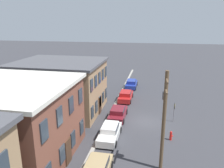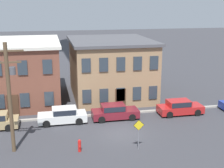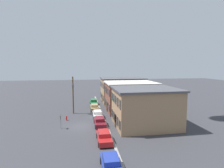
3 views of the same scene
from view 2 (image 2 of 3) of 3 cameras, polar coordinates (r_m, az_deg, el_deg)
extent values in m
plane|color=#38383D|center=(26.82, 1.55, -8.94)|extent=(200.00, 200.00, 0.00)
cube|color=#9E998E|center=(30.87, -0.38, -5.52)|extent=(56.00, 0.36, 0.16)
cube|color=brown|center=(36.34, -17.12, 2.06)|extent=(9.21, 10.97, 6.39)
cube|color=silver|center=(35.79, -17.53, 7.29)|extent=(9.71, 11.47, 0.30)
cube|color=#2D3842|center=(31.55, -19.82, -3.06)|extent=(0.90, 0.10, 1.40)
cube|color=#2D3842|center=(31.29, -15.65, -2.86)|extent=(0.90, 0.10, 1.40)
cube|color=#2D3842|center=(30.51, -16.06, 2.87)|extent=(0.90, 0.10, 1.40)
cube|color=#2D3842|center=(31.20, -11.43, -2.65)|extent=(0.90, 0.10, 1.40)
cube|color=#2D3842|center=(30.41, -11.73, 3.10)|extent=(0.90, 0.10, 1.40)
cube|color=#472D1E|center=(31.55, -17.67, -3.82)|extent=(1.10, 0.10, 2.20)
cube|color=#9E7A56|center=(36.60, -0.31, 2.78)|extent=(8.72, 10.41, 6.35)
cube|color=#4C4C51|center=(36.06, -0.31, 7.95)|extent=(9.22, 10.91, 0.30)
cube|color=#2D3842|center=(31.42, -4.63, -2.29)|extent=(0.90, 0.10, 1.40)
cube|color=#2D3842|center=(30.64, -4.75, 3.39)|extent=(0.90, 0.10, 1.40)
cube|color=#2D3842|center=(31.67, -1.49, -2.11)|extent=(0.90, 0.10, 1.40)
cube|color=#2D3842|center=(30.89, -1.53, 3.53)|extent=(0.90, 0.10, 1.40)
cube|color=#2D3842|center=(32.01, 1.58, -1.93)|extent=(0.90, 0.10, 1.40)
cube|color=#2D3842|center=(31.25, 1.62, 3.66)|extent=(0.90, 0.10, 1.40)
cube|color=#2D3842|center=(32.45, 4.58, -1.74)|extent=(0.90, 0.10, 1.40)
cube|color=#2D3842|center=(31.69, 4.70, 3.77)|extent=(0.90, 0.10, 1.40)
cube|color=#2D3842|center=(32.97, 7.50, -1.55)|extent=(0.90, 0.10, 1.40)
cube|color=#2D3842|center=(32.22, 7.69, 3.87)|extent=(0.90, 0.10, 1.40)
cube|color=#472D1E|center=(32.15, 1.58, -2.76)|extent=(1.10, 0.10, 2.20)
cylinder|color=black|center=(28.42, -18.33, -7.60)|extent=(0.66, 0.22, 0.66)
cylinder|color=black|center=(29.99, -17.99, -6.38)|extent=(0.66, 0.22, 0.66)
cube|color=silver|center=(29.15, -9.07, -6.01)|extent=(4.40, 1.80, 0.70)
cube|color=silver|center=(28.94, -8.73, -4.83)|extent=(2.20, 1.51, 0.55)
cube|color=#1E232D|center=(28.94, -8.73, -4.83)|extent=(2.02, 1.58, 0.48)
cylinder|color=black|center=(28.41, -11.91, -7.15)|extent=(0.66, 0.22, 0.66)
cylinder|color=black|center=(30.00, -11.92, -5.95)|extent=(0.66, 0.22, 0.66)
cylinder|color=black|center=(28.52, -6.04, -6.81)|extent=(0.66, 0.22, 0.66)
cylinder|color=black|center=(30.10, -6.37, -5.64)|extent=(0.66, 0.22, 0.66)
cube|color=maroon|center=(29.74, 0.58, -5.39)|extent=(4.40, 1.80, 0.70)
cube|color=maroon|center=(29.49, 0.20, -4.28)|extent=(2.20, 1.51, 0.55)
cube|color=#1E232D|center=(29.49, 0.20, -4.28)|extent=(2.02, 1.58, 0.48)
cylinder|color=black|center=(30.91, 2.88, -5.01)|extent=(0.66, 0.22, 0.66)
cylinder|color=black|center=(29.37, 3.72, -6.11)|extent=(0.66, 0.22, 0.66)
cylinder|color=black|center=(30.34, -2.46, -5.40)|extent=(0.66, 0.22, 0.66)
cylinder|color=black|center=(28.77, -1.90, -6.54)|extent=(0.66, 0.22, 0.66)
cube|color=#B21E1E|center=(31.69, 12.36, -4.46)|extent=(4.40, 1.80, 0.70)
cube|color=#B21E1E|center=(31.41, 12.09, -3.42)|extent=(2.20, 1.51, 0.55)
cube|color=#1E232D|center=(31.41, 12.09, -3.42)|extent=(2.02, 1.58, 0.48)
cylinder|color=black|center=(33.07, 14.05, -4.11)|extent=(0.66, 0.22, 0.66)
cylinder|color=black|center=(31.64, 15.37, -5.07)|extent=(0.66, 0.22, 0.66)
cylinder|color=black|center=(31.95, 9.34, -4.53)|extent=(0.66, 0.22, 0.66)
cylinder|color=black|center=(30.47, 10.48, -5.55)|extent=(0.66, 0.22, 0.66)
cylinder|color=slate|center=(23.68, 4.86, -9.37)|extent=(0.08, 0.08, 2.24)
cube|color=yellow|center=(23.33, 4.92, -7.52)|extent=(0.78, 0.03, 0.78)
cube|color=black|center=(23.33, 4.92, -7.51)|extent=(0.85, 0.02, 0.85)
cylinder|color=brown|center=(23.43, -18.20, -2.65)|extent=(0.28, 0.28, 8.13)
cube|color=brown|center=(22.68, -18.90, 5.73)|extent=(2.40, 0.12, 0.12)
cube|color=brown|center=(22.81, -18.74, 3.75)|extent=(2.00, 0.12, 0.12)
cylinder|color=#515156|center=(22.88, -17.75, 2.33)|extent=(0.44, 0.44, 0.55)
cylinder|color=red|center=(23.70, -5.96, -11.30)|extent=(0.24, 0.24, 0.80)
sphere|color=red|center=(23.51, -5.99, -10.31)|extent=(0.22, 0.22, 0.22)
cylinder|color=red|center=(23.53, -5.92, -11.36)|extent=(0.10, 0.12, 0.10)
camera|label=1|loc=(29.57, -51.40, 10.68)|focal=35.00mm
camera|label=3|loc=(43.24, 44.64, 10.30)|focal=28.00mm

